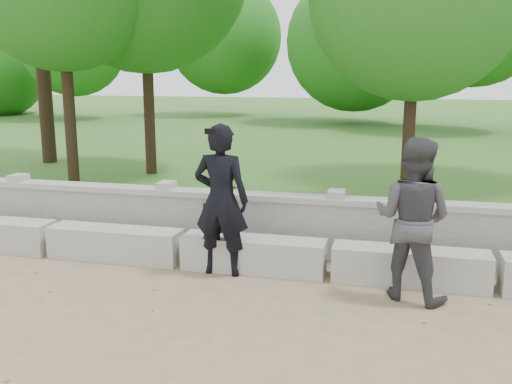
% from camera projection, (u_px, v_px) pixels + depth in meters
% --- Properties ---
extents(ground, '(80.00, 80.00, 0.00)m').
position_uv_depth(ground, '(117.00, 323.00, 6.00)').
color(ground, '#9C8160').
rests_on(ground, ground).
extents(lawn, '(40.00, 22.00, 0.25)m').
position_uv_depth(lawn, '(312.00, 146.00, 19.27)').
color(lawn, '#28631E').
rests_on(lawn, ground).
extents(concrete_bench, '(11.90, 0.45, 0.45)m').
position_uv_depth(concrete_bench, '(182.00, 249.00, 7.76)').
color(concrete_bench, beige).
rests_on(concrete_bench, ground).
extents(parapet_wall, '(12.50, 0.35, 0.90)m').
position_uv_depth(parapet_wall, '(199.00, 219.00, 8.37)').
color(parapet_wall, '#B7B5AD').
rests_on(parapet_wall, ground).
extents(man_main, '(0.73, 0.65, 1.97)m').
position_uv_depth(man_main, '(221.00, 200.00, 7.27)').
color(man_main, black).
rests_on(man_main, ground).
extents(visitor_left, '(1.11, 1.00, 1.88)m').
position_uv_depth(visitor_left, '(412.00, 219.00, 6.50)').
color(visitor_left, '#3D3E42').
rests_on(visitor_left, ground).
extents(shrub_b, '(0.33, 0.37, 0.56)m').
position_uv_depth(shrub_b, '(230.00, 185.00, 10.51)').
color(shrub_b, '#256F2C').
rests_on(shrub_b, lawn).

